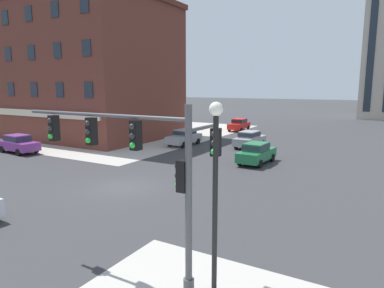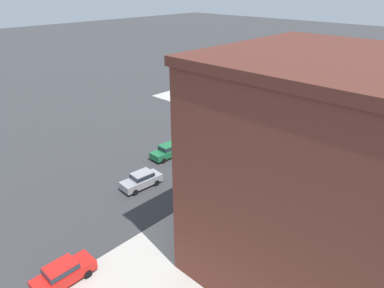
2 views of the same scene
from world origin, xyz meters
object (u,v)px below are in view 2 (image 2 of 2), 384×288
Objects in this scene: traffic_signal_main at (237,94)px; bollard_sphere_curb_c at (209,104)px; street_lamp_corner_near at (227,91)px; car_main_southbound_near at (298,105)px; bollard_sphere_curb_d at (204,103)px; bench_near_signal at (216,102)px; car_main_mid at (168,150)px; street_lamp_mid_sidewalk at (203,87)px; bollard_sphere_curb_f at (193,100)px; pedestrian_at_curb at (209,92)px; bollard_sphere_curb_e at (195,101)px; car_parked_curb at (63,273)px; car_main_northbound_near at (142,179)px; car_cross_westbound at (359,192)px; car_cross_eastbound at (294,123)px; pedestrian_near_bench at (226,90)px; bollard_sphere_curb_a at (225,109)px; bench_mid_block at (205,100)px; bollard_sphere_curb_b at (217,107)px; car_main_northbound_far at (200,195)px.

traffic_signal_main reaches higher than bollard_sphere_curb_c.
street_lamp_corner_near is 12.59m from car_main_southbound_near.
bollard_sphere_curb_d reaches higher than bench_near_signal.
car_main_mid is (-10.19, 18.10, 0.61)m from bollard_sphere_curb_d.
traffic_signal_main is at bearing 177.58° from street_lamp_mid_sidewalk.
traffic_signal_main reaches higher than bench_near_signal.
bollard_sphere_curb_f is 0.36× the size of pedestrian_at_curb.
bollard_sphere_curb_e is 0.11× the size of street_lamp_mid_sidewalk.
pedestrian_at_curb is (-0.00, -4.46, 0.66)m from bollard_sphere_curb_f.
street_lamp_corner_near is 39.47m from car_parked_curb.
bollard_sphere_curb_c is at bearing -169.99° from bollard_sphere_curb_d.
bollard_sphere_curb_f is at bearing -57.24° from car_main_northbound_near.
car_cross_westbound is at bearing 161.41° from bollard_sphere_curb_f.
traffic_signal_main is at bearing 170.18° from street_lamp_corner_near.
car_main_northbound_near and car_cross_eastbound have the same top height.
street_lamp_corner_near is at bearing -179.84° from bollard_sphere_curb_f.
pedestrian_near_bench is at bearing -98.57° from bollard_sphere_curb_f.
bollard_sphere_curb_a is (2.85, -0.58, -3.48)m from traffic_signal_main.
car_main_southbound_near reaches higher than bollard_sphere_curb_e.
bollard_sphere_curb_a is at bearing 165.08° from bench_mid_block.
street_lamp_corner_near is at bearing 6.22° from car_cross_eastbound.
street_lamp_corner_near reaches higher than bollard_sphere_curb_a.
car_parked_curb is at bearing 120.85° from bollard_sphere_curb_f.
car_main_mid is at bearing 125.37° from bollard_sphere_curb_f.
car_parked_curb reaches higher than bench_near_signal.
bench_near_signal is (1.69, -1.68, 0.02)m from bollard_sphere_curb_b.
bollard_sphere_curb_a is 0.13× the size of car_main_northbound_near.
street_lamp_corner_near reaches higher than pedestrian_near_bench.
bollard_sphere_curb_f is (3.57, 0.28, 0.00)m from bollard_sphere_curb_c.
car_main_southbound_near is at bearing -153.63° from bench_mid_block.
car_main_northbound_far is 10.52m from car_main_mid.
bench_near_signal is 2.44m from bench_mid_block.
street_lamp_corner_near reaches higher than car_main_southbound_near.
street_lamp_mid_sidewalk reaches higher than car_cross_westbound.
bollard_sphere_curb_c is 1.00× the size of bollard_sphere_curb_d.
car_main_southbound_near is (-5.89, -9.42, -2.87)m from traffic_signal_main.
pedestrian_near_bench is 0.35× the size of car_cross_westbound.
car_main_northbound_near is 13.50m from car_parked_curb.
street_lamp_corner_near reaches higher than pedestrian_at_curb.
bollard_sphere_curb_d is 0.11× the size of street_lamp_mid_sidewalk.
car_main_mid is at bearing 124.37° from bollard_sphere_curb_e.
pedestrian_at_curb is (3.56, -4.18, 0.66)m from bollard_sphere_curb_c.
car_main_mid is at bearing 119.38° from bollard_sphere_curb_d.
bollard_sphere_curb_e is at bearing 67.82° from bench_mid_block.
pedestrian_at_curb reaches higher than car_cross_westbound.
street_lamp_corner_near reaches higher than car_parked_curb.
car_main_northbound_far is at bearing 45.37° from car_cross_westbound.
pedestrian_near_bench is 0.35× the size of car_main_northbound_near.
bollard_sphere_curb_e is 34.65m from car_cross_westbound.
pedestrian_near_bench is at bearing -94.46° from bollard_sphere_curb_e.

